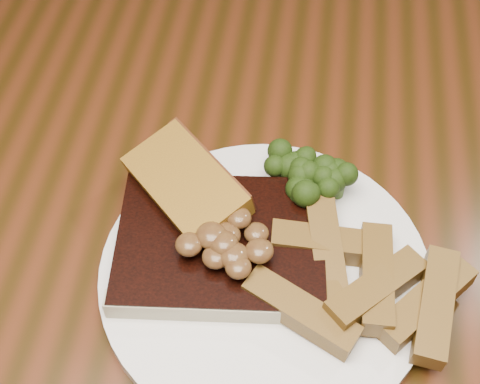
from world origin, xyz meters
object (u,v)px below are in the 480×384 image
(garlic_bread, at_px, (188,199))
(plate, at_px, (265,275))
(dining_table, at_px, (227,264))
(chair_far, at_px, (407,5))
(potato_wedges, at_px, (358,289))
(steak, at_px, (221,245))

(garlic_bread, bearing_deg, plate, 7.96)
(dining_table, height_order, chair_far, chair_far)
(chair_far, bearing_deg, potato_wedges, 84.39)
(chair_far, distance_m, steak, 0.87)
(chair_far, xyz_separation_m, plate, (-0.19, -0.79, 0.29))
(chair_far, distance_m, plate, 0.86)
(garlic_bread, height_order, potato_wedges, same)
(dining_table, bearing_deg, plate, -55.54)
(steak, bearing_deg, potato_wedges, -18.09)
(dining_table, xyz_separation_m, chair_far, (0.23, 0.73, -0.19))
(chair_far, distance_m, garlic_bread, 0.84)
(dining_table, distance_m, steak, 0.13)
(dining_table, distance_m, chair_far, 0.79)
(dining_table, height_order, garlic_bread, garlic_bread)
(chair_far, height_order, garlic_bread, chair_far)
(potato_wedges, bearing_deg, plate, 170.04)
(chair_far, relative_size, potato_wedges, 6.77)
(plate, height_order, steak, steak)
(chair_far, height_order, plate, chair_far)
(chair_far, height_order, steak, chair_far)
(steak, relative_size, garlic_bread, 1.54)
(steak, height_order, garlic_bread, same)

